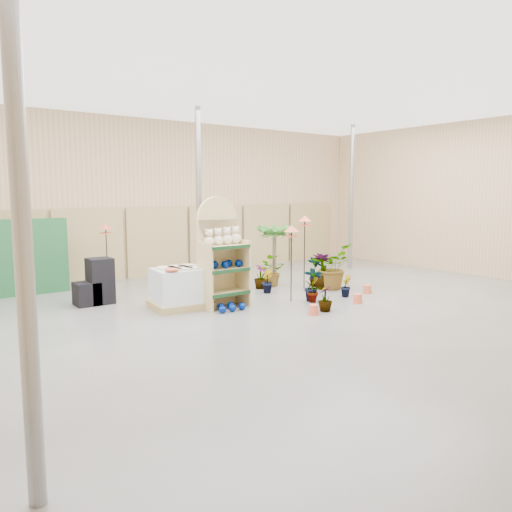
{
  "coord_description": "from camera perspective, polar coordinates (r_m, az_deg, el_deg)",
  "views": [
    {
      "loc": [
        -6.28,
        -7.43,
        2.42
      ],
      "look_at": [
        0.3,
        1.5,
        1.0
      ],
      "focal_mm": 35.0,
      "sensor_mm": 36.0,
      "label": 1
    }
  ],
  "objects": [
    {
      "name": "potted_plant_5",
      "position": [
        12.07,
        1.27,
        -2.89
      ],
      "size": [
        0.36,
        0.39,
        0.57
      ],
      "primitive_type": "imported",
      "rotation": [
        0.0,
        0.0,
        1.14
      ],
      "color": "#28631C",
      "rests_on": "ground"
    },
    {
      "name": "potted_plant_1",
      "position": [
        11.23,
        6.45,
        -3.51
      ],
      "size": [
        0.39,
        0.33,
        0.64
      ],
      "primitive_type": "imported",
      "rotation": [
        0.0,
        0.0,
        6.16
      ],
      "color": "#28631C",
      "rests_on": "ground"
    },
    {
      "name": "palm",
      "position": [
        13.25,
        2.12,
        2.87
      ],
      "size": [
        0.7,
        0.7,
        1.65
      ],
      "color": "brown",
      "rests_on": "ground"
    },
    {
      "name": "potted_plant_6",
      "position": [
        12.94,
        1.61,
        -1.74
      ],
      "size": [
        0.71,
        0.79,
        0.78
      ],
      "primitive_type": "imported",
      "rotation": [
        0.0,
        0.0,
        1.73
      ],
      "color": "#28631C",
      "rests_on": "ground"
    },
    {
      "name": "potted_plant_4",
      "position": [
        12.96,
        6.7,
        -1.74
      ],
      "size": [
        0.33,
        0.45,
        0.79
      ],
      "primitive_type": "imported",
      "rotation": [
        0.0,
        0.0,
        1.7
      ],
      "color": "#28631C",
      "rests_on": "ground"
    },
    {
      "name": "offer_sign",
      "position": [
        12.24,
        -4.87,
        3.29
      ],
      "size": [
        0.5,
        0.08,
        2.2
      ],
      "color": "gray",
      "rests_on": "ground"
    },
    {
      "name": "bird_table_right",
      "position": [
        12.53,
        5.6,
        4.01
      ],
      "size": [
        0.34,
        0.34,
        1.84
      ],
      "color": "black",
      "rests_on": "ground"
    },
    {
      "name": "bird_table_back",
      "position": [
        12.95,
        -16.79,
        3.03
      ],
      "size": [
        0.34,
        0.34,
        1.65
      ],
      "color": "black",
      "rests_on": "ground"
    },
    {
      "name": "bird_table_front",
      "position": [
        10.99,
        4.09,
        2.85
      ],
      "size": [
        0.34,
        0.34,
        1.7
      ],
      "color": "black",
      "rests_on": "ground"
    },
    {
      "name": "trellis_stock",
      "position": [
        12.96,
        -25.09,
        -0.13
      ],
      "size": [
        2.0,
        0.3,
        1.8
      ],
      "primitive_type": "cube",
      "color": "#1C552C",
      "rests_on": "ground"
    },
    {
      "name": "gazing_balls_floor",
      "position": [
        10.31,
        -3.02,
        -5.87
      ],
      "size": [
        0.63,
        0.39,
        0.15
      ],
      "color": "navy",
      "rests_on": "ground"
    },
    {
      "name": "display_shelf",
      "position": [
        10.59,
        -4.14,
        -0.06
      ],
      "size": [
        0.99,
        0.63,
        2.34
      ],
      "rotation": [
        0.0,
        0.0,
        0.02
      ],
      "color": "tan",
      "rests_on": "ground"
    },
    {
      "name": "potted_plant_9",
      "position": [
        11.82,
        10.2,
        -3.36
      ],
      "size": [
        0.36,
        0.36,
        0.52
      ],
      "primitive_type": "imported",
      "rotation": [
        0.0,
        0.0,
        0.77
      ],
      "color": "#28631C",
      "rests_on": "ground"
    },
    {
      "name": "charcoal_planters",
      "position": [
        11.39,
        -17.83,
        -3.19
      ],
      "size": [
        0.8,
        0.5,
        1.0
      ],
      "color": "black",
      "rests_on": "ground"
    },
    {
      "name": "pallet_stack",
      "position": [
        10.59,
        -8.63,
        -3.64
      ],
      "size": [
        1.28,
        1.11,
        0.88
      ],
      "rotation": [
        0.0,
        0.0,
        -0.11
      ],
      "color": "#9B8653",
      "rests_on": "ground"
    },
    {
      "name": "potted_plant_11",
      "position": [
        12.59,
        0.52,
        -2.39
      ],
      "size": [
        0.47,
        0.47,
        0.6
      ],
      "primitive_type": "imported",
      "rotation": [
        0.0,
        0.0,
        0.59
      ],
      "color": "#28631C",
      "rests_on": "ground"
    },
    {
      "name": "room",
      "position": [
        10.44,
        0.6,
        6.17
      ],
      "size": [
        15.2,
        12.1,
        4.7
      ],
      "color": "#5D5D5B",
      "rests_on": "ground"
    },
    {
      "name": "gazing_balls_shelf",
      "position": [
        10.49,
        -3.71,
        -0.96
      ],
      "size": [
        0.86,
        0.29,
        0.16
      ],
      "color": "navy",
      "rests_on": "display_shelf"
    },
    {
      "name": "teddy_bears",
      "position": [
        10.47,
        -3.7,
        2.11
      ],
      "size": [
        0.86,
        0.23,
        0.37
      ],
      "color": "beige",
      "rests_on": "display_shelf"
    },
    {
      "name": "potted_plant_7",
      "position": [
        10.31,
        7.92,
        -4.85
      ],
      "size": [
        0.38,
        0.38,
        0.53
      ],
      "primitive_type": "imported",
      "rotation": [
        0.0,
        0.0,
        3.52
      ],
      "color": "#28631C",
      "rests_on": "ground"
    },
    {
      "name": "potted_plant_3",
      "position": [
        12.67,
        7.67,
        -1.67
      ],
      "size": [
        0.7,
        0.7,
        0.92
      ],
      "primitive_type": "imported",
      "rotation": [
        0.0,
        0.0,
        2.07
      ],
      "color": "#28631C",
      "rests_on": "ground"
    },
    {
      "name": "potted_plant_10",
      "position": [
        12.7,
        8.61,
        -1.18
      ],
      "size": [
        1.28,
        1.21,
        1.13
      ],
      "primitive_type": "imported",
      "rotation": [
        0.0,
        0.0,
        0.41
      ],
      "color": "#28631C",
      "rests_on": "ground"
    },
    {
      "name": "potted_plant_8",
      "position": [
        11.08,
        6.58,
        -3.27
      ],
      "size": [
        0.47,
        0.51,
        0.79
      ],
      "primitive_type": "imported",
      "rotation": [
        0.0,
        0.0,
        2.15
      ],
      "color": "#28631C",
      "rests_on": "ground"
    }
  ]
}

